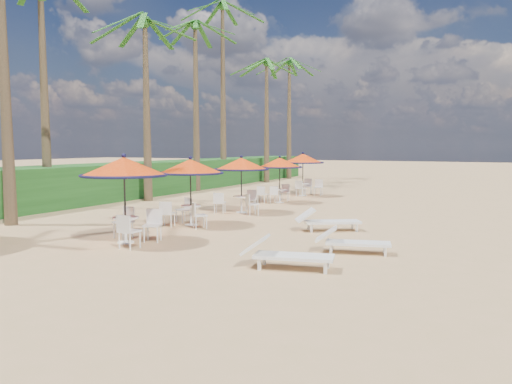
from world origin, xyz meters
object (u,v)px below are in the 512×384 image
Objects in this scene: station_1 at (189,175)px; station_3 at (279,168)px; lounger_far at (326,220)px; lounger_near at (284,254)px; lounger_mid at (350,241)px; station_4 at (304,164)px; station_2 at (241,171)px; station_0 at (126,178)px.

station_1 reaches higher than station_3.
station_1 is at bearing 161.25° from lounger_far.
station_1 is 1.11× the size of lounger_near.
station_4 is at bearing 101.11° from lounger_mid.
station_0 is at bearing -89.13° from station_2.
station_2 reaches higher than lounger_far.
lounger_far is at bearing -55.52° from station_3.
station_3 is (-0.03, 7.61, -0.08)m from station_1.
station_4 reaches higher than lounger_near.
station_4 is 1.14× the size of lounger_far.
station_4 reaches higher than lounger_far.
station_1 is 6.59m from lounger_mid.
station_1 reaches higher than lounger_near.
station_1 is at bearing -89.76° from station_3.
lounger_far is at bearing -65.60° from station_4.
station_2 is 7.62m from station_4.
station_2 is 9.48m from lounger_near.
station_4 is 14.68m from lounger_mid.
lounger_mid is (6.07, -5.57, -1.39)m from station_2.
station_0 is 1.11× the size of station_3.
station_1 is at bearing 128.61° from lounger_near.
station_0 is at bearing -87.16° from station_1.
station_3 is at bearing 91.04° from station_0.
station_0 is 1.28× the size of lounger_mid.
station_3 reaches higher than lounger_near.
lounger_near is at bearing -112.58° from lounger_far.
station_2 reaches higher than lounger_mid.
station_4 is 1.12× the size of lounger_near.
lounger_mid is 3.31m from lounger_far.
lounger_mid is at bearing -17.45° from station_1.
station_4 is (-0.11, 3.65, 0.10)m from station_3.
station_0 is 6.33m from lounger_far.
station_0 is at bearing -88.96° from station_3.
lounger_near is (5.41, -15.42, -1.41)m from station_4.
station_3 is at bearing 93.64° from lounger_far.
station_2 is (0.06, 3.65, -0.02)m from station_1.
lounger_mid is (0.86, 2.23, -0.03)m from lounger_near.
lounger_near is at bearing -8.75° from station_0.
lounger_mid is (6.14, -1.93, -1.42)m from station_1.
lounger_near reaches higher than lounger_mid.
station_0 is 1.05× the size of station_4.
station_1 is 7.61m from station_3.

